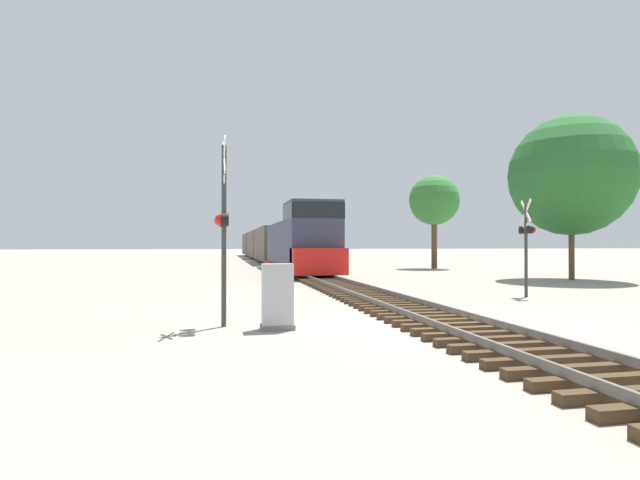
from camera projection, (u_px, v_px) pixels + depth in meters
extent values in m
plane|color=gray|center=(448.00, 327.00, 12.05)|extent=(400.00, 400.00, 0.00)
cube|color=#42301E|center=(610.00, 381.00, 7.05)|extent=(2.60, 0.22, 0.16)
cube|color=#42301E|center=(580.00, 370.00, 7.64)|extent=(2.60, 0.22, 0.16)
cube|color=#42301E|center=(554.00, 361.00, 8.23)|extent=(2.60, 0.22, 0.16)
cube|color=#42301E|center=(532.00, 353.00, 8.82)|extent=(2.60, 0.22, 0.16)
cube|color=#42301E|center=(513.00, 347.00, 9.41)|extent=(2.60, 0.22, 0.16)
cube|color=#42301E|center=(495.00, 341.00, 9.99)|extent=(2.60, 0.22, 0.16)
cube|color=#42301E|center=(480.00, 335.00, 10.58)|extent=(2.60, 0.22, 0.16)
cube|color=#42301E|center=(466.00, 330.00, 11.17)|extent=(2.60, 0.22, 0.16)
cube|color=#42301E|center=(454.00, 326.00, 11.76)|extent=(2.60, 0.22, 0.16)
cube|color=#42301E|center=(443.00, 322.00, 12.35)|extent=(2.60, 0.22, 0.16)
cube|color=#42301E|center=(433.00, 319.00, 12.93)|extent=(2.60, 0.22, 0.16)
cube|color=#42301E|center=(424.00, 315.00, 13.52)|extent=(2.60, 0.22, 0.16)
cube|color=#42301E|center=(415.00, 312.00, 14.11)|extent=(2.60, 0.22, 0.16)
cube|color=#42301E|center=(407.00, 310.00, 14.70)|extent=(2.60, 0.22, 0.16)
cube|color=#42301E|center=(400.00, 307.00, 15.29)|extent=(2.60, 0.22, 0.16)
cube|color=#42301E|center=(393.00, 305.00, 15.88)|extent=(2.60, 0.22, 0.16)
cube|color=#42301E|center=(387.00, 303.00, 16.46)|extent=(2.60, 0.22, 0.16)
cube|color=#42301E|center=(382.00, 301.00, 17.05)|extent=(2.60, 0.22, 0.16)
cube|color=#42301E|center=(376.00, 299.00, 17.64)|extent=(2.60, 0.22, 0.16)
cube|color=#42301E|center=(371.00, 297.00, 18.23)|extent=(2.60, 0.22, 0.16)
cube|color=#42301E|center=(366.00, 295.00, 18.82)|extent=(2.60, 0.22, 0.16)
cube|color=#42301E|center=(362.00, 294.00, 19.41)|extent=(2.60, 0.22, 0.16)
cube|color=#42301E|center=(358.00, 292.00, 19.99)|extent=(2.60, 0.22, 0.16)
cube|color=#42301E|center=(354.00, 291.00, 20.58)|extent=(2.60, 0.22, 0.16)
cube|color=#42301E|center=(350.00, 290.00, 21.17)|extent=(2.60, 0.22, 0.16)
cube|color=#42301E|center=(347.00, 288.00, 21.76)|extent=(2.60, 0.22, 0.16)
cube|color=#42301E|center=(343.00, 287.00, 22.35)|extent=(2.60, 0.22, 0.16)
cube|color=#42301E|center=(340.00, 286.00, 22.94)|extent=(2.60, 0.22, 0.16)
cube|color=#42301E|center=(337.00, 285.00, 23.52)|extent=(2.60, 0.22, 0.16)
cube|color=#42301E|center=(334.00, 284.00, 24.11)|extent=(2.60, 0.22, 0.16)
cube|color=#42301E|center=(332.00, 283.00, 24.70)|extent=(2.60, 0.22, 0.16)
cube|color=#42301E|center=(329.00, 282.00, 25.29)|extent=(2.60, 0.22, 0.16)
cube|color=#42301E|center=(327.00, 281.00, 25.88)|extent=(2.60, 0.22, 0.16)
cube|color=#42301E|center=(324.00, 281.00, 26.47)|extent=(2.60, 0.22, 0.16)
cube|color=#42301E|center=(322.00, 280.00, 27.05)|extent=(2.60, 0.22, 0.16)
cube|color=#42301E|center=(320.00, 279.00, 27.64)|extent=(2.60, 0.22, 0.16)
cube|color=#42301E|center=(318.00, 278.00, 28.23)|extent=(2.60, 0.22, 0.16)
cube|color=#42301E|center=(316.00, 278.00, 28.82)|extent=(2.60, 0.22, 0.16)
cube|color=#42301E|center=(314.00, 277.00, 29.41)|extent=(2.60, 0.22, 0.16)
cube|color=#42301E|center=(312.00, 276.00, 29.99)|extent=(2.60, 0.22, 0.16)
cube|color=#42301E|center=(310.00, 276.00, 30.58)|extent=(2.60, 0.22, 0.16)
cube|color=#42301E|center=(308.00, 275.00, 31.17)|extent=(2.60, 0.22, 0.16)
cube|color=slate|center=(421.00, 319.00, 11.91)|extent=(0.07, 160.00, 0.15)
cube|color=slate|center=(476.00, 317.00, 12.19)|extent=(0.07, 160.00, 0.15)
cube|color=#33384C|center=(291.00, 245.00, 38.65)|extent=(2.58, 12.71, 3.32)
cube|color=#33384C|center=(312.00, 237.00, 29.93)|extent=(3.03, 3.99, 4.26)
cube|color=black|center=(312.00, 212.00, 29.94)|extent=(3.06, 4.03, 0.94)
cube|color=red|center=(319.00, 261.00, 27.96)|extent=(3.03, 1.82, 1.49)
cube|color=red|center=(297.00, 266.00, 35.96)|extent=(3.09, 17.80, 0.24)
cube|color=black|center=(311.00, 269.00, 30.18)|extent=(1.58, 2.20, 1.00)
cube|color=black|center=(286.00, 262.00, 41.75)|extent=(1.58, 2.20, 1.00)
cube|color=brown|center=(272.00, 244.00, 53.39)|extent=(2.88, 14.67, 3.46)
cube|color=black|center=(277.00, 260.00, 48.70)|extent=(1.58, 2.20, 0.90)
cube|color=black|center=(268.00, 258.00, 58.05)|extent=(1.58, 2.20, 0.90)
cube|color=brown|center=(260.00, 244.00, 69.09)|extent=(2.88, 14.67, 3.46)
cube|color=black|center=(263.00, 256.00, 64.40)|extent=(1.58, 2.20, 0.90)
cube|color=black|center=(258.00, 255.00, 73.75)|extent=(1.58, 2.20, 0.90)
cube|color=brown|center=(253.00, 244.00, 84.79)|extent=(2.88, 14.67, 3.46)
cube|color=black|center=(255.00, 254.00, 80.10)|extent=(1.58, 2.20, 0.90)
cube|color=black|center=(251.00, 253.00, 89.45)|extent=(1.58, 2.20, 0.90)
cylinder|color=#333333|center=(224.00, 236.00, 12.18)|extent=(0.12, 0.12, 4.44)
cube|color=white|center=(224.00, 157.00, 12.20)|extent=(0.07, 0.93, 0.93)
cube|color=white|center=(224.00, 157.00, 12.20)|extent=(0.07, 0.93, 0.93)
cube|color=black|center=(224.00, 220.00, 12.18)|extent=(0.09, 0.86, 0.06)
cylinder|color=black|center=(223.00, 221.00, 12.52)|extent=(0.19, 0.31, 0.30)
sphere|color=red|center=(219.00, 221.00, 12.50)|extent=(0.26, 0.26, 0.26)
cylinder|color=black|center=(224.00, 220.00, 12.18)|extent=(0.19, 0.31, 0.30)
sphere|color=red|center=(220.00, 220.00, 12.16)|extent=(0.26, 0.26, 0.26)
cylinder|color=black|center=(225.00, 220.00, 11.84)|extent=(0.19, 0.31, 0.30)
sphere|color=red|center=(220.00, 220.00, 11.82)|extent=(0.26, 0.26, 0.26)
cube|color=white|center=(224.00, 180.00, 12.19)|extent=(0.04, 0.32, 0.20)
cylinder|color=#333333|center=(526.00, 250.00, 18.99)|extent=(0.12, 0.12, 3.56)
cube|color=white|center=(526.00, 212.00, 19.01)|extent=(0.21, 0.91, 0.93)
cube|color=white|center=(526.00, 212.00, 19.01)|extent=(0.21, 0.91, 0.93)
cube|color=black|center=(526.00, 230.00, 19.00)|extent=(0.23, 0.85, 0.06)
cylinder|color=black|center=(530.00, 230.00, 18.65)|extent=(0.24, 0.33, 0.30)
sphere|color=red|center=(532.00, 230.00, 18.65)|extent=(0.26, 0.26, 0.26)
cylinder|color=black|center=(522.00, 230.00, 19.35)|extent=(0.24, 0.33, 0.30)
sphere|color=red|center=(525.00, 230.00, 19.35)|extent=(0.26, 0.26, 0.26)
cube|color=white|center=(526.00, 226.00, 19.00)|extent=(0.09, 0.32, 0.20)
cube|color=slate|center=(277.00, 327.00, 11.75)|extent=(0.79, 0.50, 0.12)
cube|color=#ADADB2|center=(277.00, 294.00, 11.76)|extent=(0.72, 0.45, 1.43)
cylinder|color=brown|center=(572.00, 246.00, 28.00)|extent=(0.31, 0.31, 3.86)
sphere|color=#236028|center=(571.00, 175.00, 28.04)|extent=(6.76, 6.76, 6.76)
cylinder|color=brown|center=(434.00, 242.00, 41.33)|extent=(0.47, 0.47, 4.44)
sphere|color=#337533|center=(434.00, 200.00, 41.36)|extent=(4.16, 4.16, 4.16)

